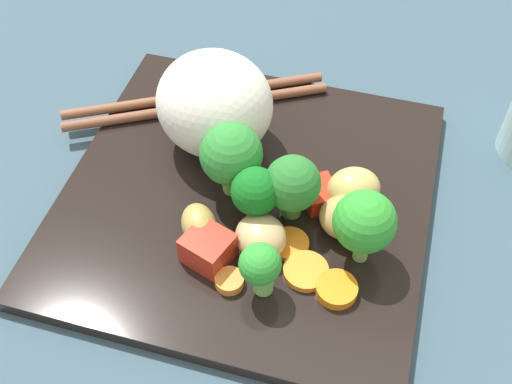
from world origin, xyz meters
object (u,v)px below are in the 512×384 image
(broccoli_floret_1, at_px, (255,192))
(chopstick_pair, at_px, (196,101))
(square_plate, at_px, (247,197))
(carrot_slice_3, at_px, (306,271))
(rice_mound, at_px, (214,104))

(broccoli_floret_1, bearing_deg, chopstick_pair, -51.19)
(broccoli_floret_1, bearing_deg, square_plate, -59.33)
(broccoli_floret_1, distance_m, carrot_slice_3, 0.06)
(chopstick_pair, bearing_deg, square_plate, 101.52)
(rice_mound, relative_size, broccoli_floret_1, 1.79)
(rice_mound, distance_m, chopstick_pair, 0.06)
(chopstick_pair, bearing_deg, rice_mound, 101.36)
(square_plate, distance_m, carrot_slice_3, 0.08)
(carrot_slice_3, relative_size, chopstick_pair, 0.15)
(square_plate, height_order, chopstick_pair, chopstick_pair)
(broccoli_floret_1, xyz_separation_m, chopstick_pair, (0.09, -0.11, -0.03))
(rice_mound, relative_size, carrot_slice_3, 2.92)
(rice_mound, relative_size, chopstick_pair, 0.44)
(broccoli_floret_1, distance_m, chopstick_pair, 0.14)
(rice_mound, xyz_separation_m, chopstick_pair, (0.03, -0.04, -0.04))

